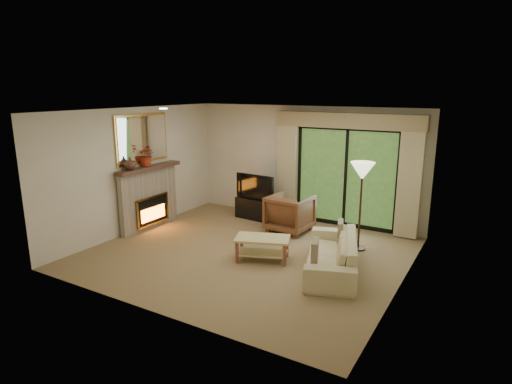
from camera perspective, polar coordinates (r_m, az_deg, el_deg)
The scene contains 22 objects.
floor at distance 8.03m, azimuth -1.09°, elevation -8.08°, with size 5.50×5.50×0.00m, color olive.
ceiling at distance 7.47m, azimuth -1.18°, elevation 10.77°, with size 5.50×5.50×0.00m, color silver.
wall_back at distance 9.82m, azimuth 6.52°, elevation 3.76°, with size 5.00×5.00×0.00m, color beige.
wall_front at distance 5.74m, azimuth -14.31°, elevation -3.79°, with size 5.00×5.00×0.00m, color beige.
wall_left at distance 9.35m, azimuth -15.67°, elevation 2.84°, with size 5.00×5.00×0.00m, color beige.
wall_right at distance 6.68m, azimuth 19.44°, elevation -1.69°, with size 5.00×5.00×0.00m, color beige.
fireplace at distance 9.54m, azimuth -14.08°, elevation -0.65°, with size 0.24×1.70×1.37m, color gray, non-canonical shape.
mirror at distance 9.37m, azimuth -14.90°, elevation 6.93°, with size 0.07×1.45×1.02m, color gold, non-canonical shape.
sliding_door at distance 9.46m, azimuth 11.90°, elevation 1.94°, with size 2.26×0.10×2.16m, color black, non-canonical shape.
curtain_left at distance 9.84m, azimuth 4.26°, elevation 3.24°, with size 0.45×0.18×2.35m, color tan.
curtain_right at distance 9.01m, azimuth 19.85°, elevation 1.48°, with size 0.45×0.18×2.35m, color tan.
cornice at distance 9.21m, azimuth 12.09°, elevation 9.29°, with size 3.20×0.24×0.32m, color #937E55.
media_console at distance 10.00m, azimuth 0.16°, elevation -2.19°, with size 0.98×0.44×0.49m, color black.
tv at distance 9.86m, azimuth 0.16°, elevation 0.79°, with size 1.00×0.13×0.58m, color black.
armchair at distance 9.11m, azimuth 4.54°, elevation -2.84°, with size 0.84×0.87×0.79m, color brown.
sofa at distance 7.33m, azimuth 10.06°, elevation -8.01°, with size 2.03×0.79×0.59m, color #C2B583.
pillow_near at distance 6.77m, azimuth 7.84°, elevation -7.90°, with size 0.10×0.38×0.38m, color brown.
pillow_far at distance 7.80m, azimuth 11.17°, elevation -5.10°, with size 0.10×0.37×0.37m, color brown.
coffee_table at distance 7.64m, azimuth 0.86°, elevation -7.57°, with size 0.94×0.52×0.42m, color tan, non-canonical shape.
floor_lamp at distance 8.19m, azimuth 13.74°, elevation -1.90°, with size 0.45×0.45×1.67m, color beige, non-canonical shape.
vase at distance 9.02m, azimuth -16.47°, elevation 3.68°, with size 0.25×0.25×0.26m, color #442C1E.
branches at distance 9.33m, azimuth -14.40°, elevation 4.74°, with size 0.41×0.35×0.45m, color #A02F18.
Camera 1 is at (3.90, -6.36, 2.99)m, focal length 30.00 mm.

